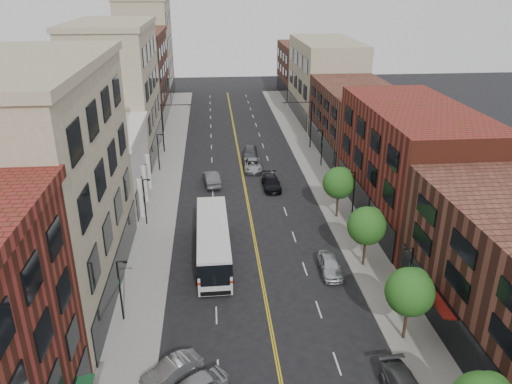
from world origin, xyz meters
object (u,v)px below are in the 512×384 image
object	(u,v)px
car_lane_b	(253,165)
car_angle_b	(172,370)
car_parked_far	(330,265)
car_lane_c	(250,152)
city_bus	(213,239)
car_lane_behind	(212,179)
car_lane_a	(271,183)

from	to	relation	value
car_lane_b	car_angle_b	bearing A→B (deg)	-100.76
car_parked_far	car_lane_c	world-z (taller)	car_lane_c
car_parked_far	car_lane_c	bearing A→B (deg)	100.14
city_bus	car_lane_b	bearing A→B (deg)	75.45
car_lane_behind	city_bus	bearing A→B (deg)	82.70
car_lane_behind	car_lane_b	world-z (taller)	car_lane_behind
car_angle_b	car_lane_c	xyz separation A→B (m)	(8.52, 43.05, 0.15)
car_angle_b	car_lane_b	size ratio (longest dim) A/B	0.79
car_angle_b	car_lane_behind	xyz separation A→B (m)	(2.87, 32.96, 0.15)
city_bus	car_lane_behind	xyz separation A→B (m)	(0.01, 17.93, -1.12)
car_angle_b	car_lane_b	bearing A→B (deg)	132.38
car_parked_far	car_lane_c	distance (m)	31.85
car_lane_behind	car_lane_a	size ratio (longest dim) A/B	0.99
car_angle_b	car_lane_b	distance (m)	38.81
city_bus	car_parked_far	bearing A→B (deg)	-19.90
city_bus	car_lane_b	size ratio (longest dim) A/B	2.52
car_lane_a	car_angle_b	bearing A→B (deg)	-109.00
car_angle_b	car_lane_a	distance (m)	32.75
car_lane_a	car_lane_behind	bearing A→B (deg)	165.08
city_bus	car_lane_behind	distance (m)	17.96
city_bus	car_parked_far	world-z (taller)	city_bus
city_bus	car_angle_b	xyz separation A→B (m)	(-2.86, -15.03, -1.27)
car_parked_far	city_bus	bearing A→B (deg)	162.94
city_bus	car_lane_a	world-z (taller)	city_bus
city_bus	car_parked_far	xyz separation A→B (m)	(10.15, -3.52, -1.19)
city_bus	car_lane_a	bearing A→B (deg)	64.72
car_lane_b	car_lane_c	world-z (taller)	car_lane_c
car_lane_c	city_bus	bearing A→B (deg)	-93.58
car_lane_behind	car_angle_b	bearing A→B (deg)	77.76
car_lane_a	car_lane_c	size ratio (longest dim) A/B	1.05
car_lane_a	car_lane_c	xyz separation A→B (m)	(-1.67, 11.93, 0.09)
car_lane_a	city_bus	bearing A→B (deg)	-115.36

